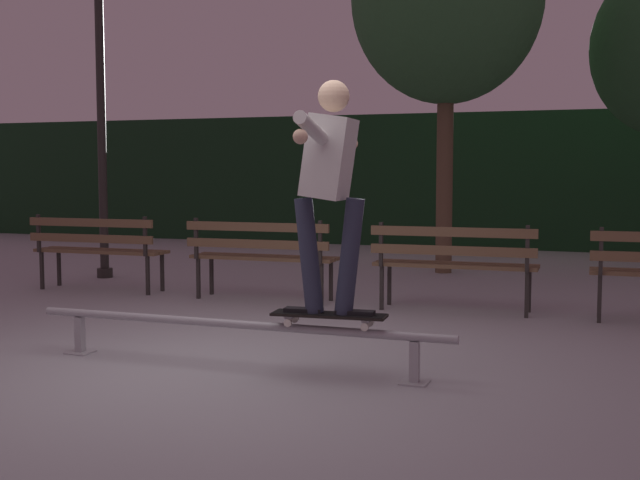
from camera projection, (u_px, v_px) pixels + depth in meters
ground_plane at (231, 369)px, 5.70m from camera, size 90.00×90.00×0.00m
hedge_backdrop at (471, 180)px, 14.96m from camera, size 24.00×1.20×2.41m
grind_rail at (234, 330)px, 5.74m from camera, size 3.17×0.18×0.34m
skateboard at (329, 316)px, 5.48m from camera, size 0.79×0.26×0.09m
skateboarder at (330, 177)px, 5.40m from camera, size 0.63×1.41×1.56m
park_bench_leftmost at (97, 245)px, 9.33m from camera, size 1.61×0.45×0.88m
park_bench_left_center at (261, 251)px, 8.63m from camera, size 1.61×0.45×0.88m
park_bench_right_center at (454, 258)px, 7.93m from camera, size 1.61×0.45×0.88m
lamp_post_left at (101, 84)px, 10.36m from camera, size 0.32×0.32×3.90m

